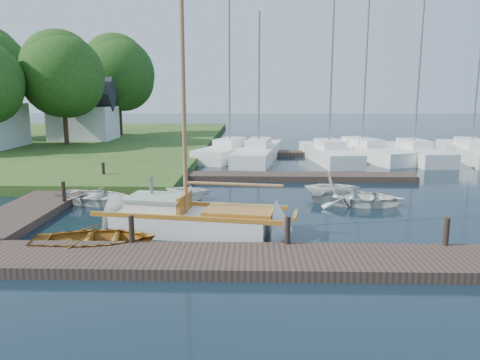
{
  "coord_description": "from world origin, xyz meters",
  "views": [
    {
      "loc": [
        0.49,
        -17.9,
        4.63
      ],
      "look_at": [
        0.0,
        0.0,
        1.2
      ],
      "focal_mm": 35.0,
      "sensor_mm": 36.0,
      "label": 1
    }
  ],
  "objects_px": {
    "mooring_post_1": "(132,229)",
    "tree_3": "(62,75)",
    "mooring_post_5": "(103,170)",
    "marina_boat_3": "(362,150)",
    "mooring_post_3": "(446,231)",
    "tender_b": "(188,187)",
    "sailboat": "(197,222)",
    "marina_boat_1": "(258,151)",
    "marina_boat_5": "(471,151)",
    "tender_d": "(332,184)",
    "mooring_post_2": "(288,230)",
    "house_c": "(84,115)",
    "tender_c": "(357,195)",
    "dinghy": "(94,236)",
    "marina_boat_0": "(230,150)",
    "marina_boat_2": "(329,153)",
    "tender_a": "(96,195)",
    "tree_7": "(118,73)",
    "marina_boat_4": "(414,152)",
    "mooring_post_4": "(64,191)"
  },
  "relations": [
    {
      "from": "house_c",
      "to": "tree_3",
      "type": "distance_m",
      "value": 5.1
    },
    {
      "from": "tender_b",
      "to": "tree_7",
      "type": "relative_size",
      "value": 0.22
    },
    {
      "from": "mooring_post_5",
      "to": "house_c",
      "type": "bearing_deg",
      "value": 112.38
    },
    {
      "from": "mooring_post_5",
      "to": "tender_c",
      "type": "relative_size",
      "value": 0.22
    },
    {
      "from": "mooring_post_5",
      "to": "marina_boat_3",
      "type": "bearing_deg",
      "value": 32.5
    },
    {
      "from": "marina_boat_0",
      "to": "tree_7",
      "type": "height_order",
      "value": "marina_boat_0"
    },
    {
      "from": "tender_b",
      "to": "mooring_post_1",
      "type": "bearing_deg",
      "value": -172.72
    },
    {
      "from": "tree_3",
      "to": "sailboat",
      "type": "bearing_deg",
      "value": -59.02
    },
    {
      "from": "tree_7",
      "to": "marina_boat_3",
      "type": "bearing_deg",
      "value": -29.7
    },
    {
      "from": "sailboat",
      "to": "marina_boat_1",
      "type": "height_order",
      "value": "marina_boat_1"
    },
    {
      "from": "mooring_post_5",
      "to": "marina_boat_5",
      "type": "height_order",
      "value": "marina_boat_5"
    },
    {
      "from": "marina_boat_0",
      "to": "marina_boat_1",
      "type": "height_order",
      "value": "marina_boat_0"
    },
    {
      "from": "mooring_post_2",
      "to": "tender_d",
      "type": "relative_size",
      "value": 0.34
    },
    {
      "from": "mooring_post_5",
      "to": "marina_boat_0",
      "type": "relative_size",
      "value": 0.07
    },
    {
      "from": "mooring_post_4",
      "to": "tender_d",
      "type": "relative_size",
      "value": 0.34
    },
    {
      "from": "mooring_post_2",
      "to": "marina_boat_4",
      "type": "distance_m",
      "value": 21.06
    },
    {
      "from": "marina_boat_4",
      "to": "mooring_post_5",
      "type": "bearing_deg",
      "value": 108.6
    },
    {
      "from": "mooring_post_1",
      "to": "mooring_post_5",
      "type": "bearing_deg",
      "value": 111.8
    },
    {
      "from": "tree_3",
      "to": "tree_7",
      "type": "bearing_deg",
      "value": 75.96
    },
    {
      "from": "marina_boat_1",
      "to": "house_c",
      "type": "xyz_separation_m",
      "value": [
        -14.88,
        8.26,
        2.03
      ]
    },
    {
      "from": "marina_boat_1",
      "to": "house_c",
      "type": "relative_size",
      "value": 1.83
    },
    {
      "from": "mooring_post_5",
      "to": "tree_3",
      "type": "distance_m",
      "value": 15.66
    },
    {
      "from": "mooring_post_5",
      "to": "house_c",
      "type": "distance_m",
      "value": 18.48
    },
    {
      "from": "tender_c",
      "to": "tree_3",
      "type": "bearing_deg",
      "value": 64.74
    },
    {
      "from": "marina_boat_2",
      "to": "marina_boat_3",
      "type": "distance_m",
      "value": 2.85
    },
    {
      "from": "marina_boat_4",
      "to": "marina_boat_5",
      "type": "relative_size",
      "value": 1.09
    },
    {
      "from": "tender_c",
      "to": "mooring_post_1",
      "type": "bearing_deg",
      "value": 144.57
    },
    {
      "from": "sailboat",
      "to": "marina_boat_2",
      "type": "bearing_deg",
      "value": 75.95
    },
    {
      "from": "mooring_post_3",
      "to": "tender_b",
      "type": "relative_size",
      "value": 0.39
    },
    {
      "from": "mooring_post_1",
      "to": "tree_3",
      "type": "bearing_deg",
      "value": 115.51
    },
    {
      "from": "mooring_post_3",
      "to": "tree_3",
      "type": "xyz_separation_m",
      "value": [
        -20.0,
        23.05,
        5.11
      ]
    },
    {
      "from": "marina_boat_2",
      "to": "mooring_post_3",
      "type": "bearing_deg",
      "value": 174.36
    },
    {
      "from": "marina_boat_2",
      "to": "tree_7",
      "type": "height_order",
      "value": "marina_boat_2"
    },
    {
      "from": "mooring_post_5",
      "to": "tender_b",
      "type": "relative_size",
      "value": 0.39
    },
    {
      "from": "sailboat",
      "to": "marina_boat_5",
      "type": "xyz_separation_m",
      "value": [
        16.75,
        17.27,
        0.22
      ]
    },
    {
      "from": "marina_boat_1",
      "to": "house_c",
      "type": "height_order",
      "value": "marina_boat_1"
    },
    {
      "from": "mooring_post_2",
      "to": "marina_boat_1",
      "type": "distance_m",
      "value": 18.75
    },
    {
      "from": "mooring_post_5",
      "to": "house_c",
      "type": "relative_size",
      "value": 0.15
    },
    {
      "from": "dinghy",
      "to": "marina_boat_2",
      "type": "height_order",
      "value": "marina_boat_2"
    },
    {
      "from": "dinghy",
      "to": "marina_boat_0",
      "type": "xyz_separation_m",
      "value": [
        3.1,
        18.88,
        0.21
      ]
    },
    {
      "from": "marina_boat_0",
      "to": "house_c",
      "type": "distance_m",
      "value": 15.22
    },
    {
      "from": "mooring_post_2",
      "to": "house_c",
      "type": "bearing_deg",
      "value": 119.86
    },
    {
      "from": "marina_boat_5",
      "to": "tender_d",
      "type": "bearing_deg",
      "value": 142.61
    },
    {
      "from": "mooring_post_2",
      "to": "tender_a",
      "type": "xyz_separation_m",
      "value": [
        -7.51,
        5.93,
        -0.33
      ]
    },
    {
      "from": "tender_c",
      "to": "marina_boat_5",
      "type": "bearing_deg",
      "value": -21.95
    },
    {
      "from": "sailboat",
      "to": "mooring_post_5",
      "type": "bearing_deg",
      "value": 134.1
    },
    {
      "from": "mooring_post_1",
      "to": "tender_c",
      "type": "relative_size",
      "value": 0.22
    },
    {
      "from": "mooring_post_2",
      "to": "tender_b",
      "type": "distance_m",
      "value": 7.75
    },
    {
      "from": "tree_3",
      "to": "tender_a",
      "type": "bearing_deg",
      "value": -65.0
    },
    {
      "from": "tender_c",
      "to": "marina_boat_0",
      "type": "xyz_separation_m",
      "value": [
        -5.92,
        13.12,
        0.19
      ]
    }
  ]
}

